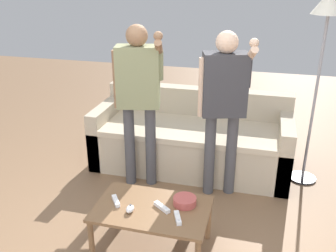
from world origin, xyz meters
The scene contains 11 objects.
ground_plane centered at (0.00, 0.00, 0.00)m, with size 12.00×12.00×0.00m, color brown.
couch centered at (-0.03, 1.51, 0.30)m, with size 2.12×0.89×0.81m.
coffee_table centered at (-0.04, 0.03, 0.34)m, with size 0.88×0.55×0.39m.
snack_bowl centered at (0.19, 0.14, 0.42)m, with size 0.18×0.18×0.06m, color #B24C47.
game_remote_nunchuk centered at (-0.19, -0.06, 0.41)m, with size 0.06×0.09×0.05m.
floor_lamp centered at (1.19, 1.48, 1.64)m, with size 0.32×0.32×1.92m.
player_right centered at (0.35, 0.99, 1.00)m, with size 0.50×0.31×1.59m.
player_left centered at (-0.46, 0.97, 1.02)m, with size 0.51×0.31×1.62m.
game_remote_wand_near centered at (0.18, -0.07, 0.41)m, with size 0.09×0.15×0.03m.
game_remote_wand_far centered at (0.03, 0.03, 0.41)m, with size 0.15×0.12×0.03m.
game_remote_wand_spare centered at (-0.34, 0.02, 0.41)m, with size 0.11×0.14×0.03m.
Camera 1 is at (0.68, -2.26, 2.07)m, focal length 40.09 mm.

